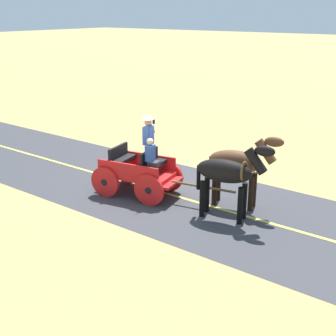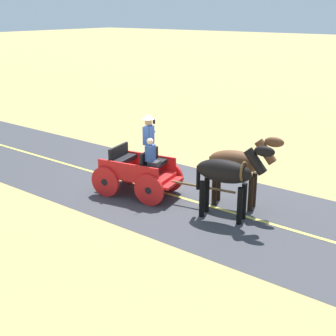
% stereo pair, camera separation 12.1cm
% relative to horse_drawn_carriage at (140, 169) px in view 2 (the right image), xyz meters
% --- Properties ---
extents(ground_plane, '(200.00, 200.00, 0.00)m').
position_rel_horse_drawn_carriage_xyz_m(ground_plane, '(-0.52, 0.07, -0.82)').
color(ground_plane, tan).
extents(road_surface, '(5.22, 160.00, 0.01)m').
position_rel_horse_drawn_carriage_xyz_m(road_surface, '(-0.52, 0.07, -0.81)').
color(road_surface, '#38383D').
rests_on(road_surface, ground).
extents(road_centre_stripe, '(0.12, 160.00, 0.00)m').
position_rel_horse_drawn_carriage_xyz_m(road_centre_stripe, '(-0.52, 0.07, -0.81)').
color(road_centre_stripe, '#DBCC4C').
rests_on(road_centre_stripe, road_surface).
extents(horse_drawn_carriage, '(1.84, 4.51, 2.50)m').
position_rel_horse_drawn_carriage_xyz_m(horse_drawn_carriage, '(0.00, 0.00, 0.00)').
color(horse_drawn_carriage, red).
rests_on(horse_drawn_carriage, ground).
extents(horse_near_side, '(0.89, 2.15, 2.21)m').
position_rel_horse_drawn_carriage_xyz_m(horse_near_side, '(-1.03, 2.89, 0.51)').
color(horse_near_side, brown).
rests_on(horse_near_side, ground).
extents(horse_off_side, '(0.86, 2.15, 2.21)m').
position_rel_horse_drawn_carriage_xyz_m(horse_off_side, '(-0.09, 3.06, 0.51)').
color(horse_off_side, black).
rests_on(horse_off_side, ground).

